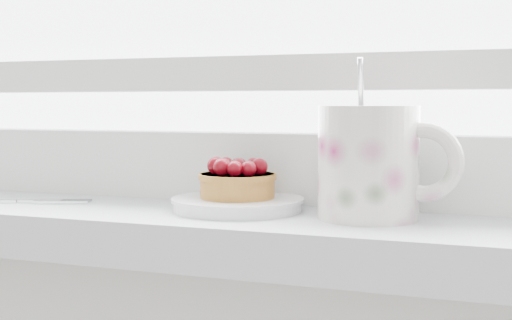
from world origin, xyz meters
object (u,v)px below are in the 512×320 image
at_px(saucer, 238,204).
at_px(floral_mug, 372,160).
at_px(fork, 3,201).
at_px(raspberry_tart, 237,180).

distance_m(saucer, floral_mug, 0.13).
bearing_deg(floral_mug, saucer, 177.80).
bearing_deg(fork, floral_mug, 4.65).
bearing_deg(floral_mug, raspberry_tart, 177.88).
height_order(saucer, raspberry_tart, raspberry_tart).
relative_size(raspberry_tart, fork, 0.43).
relative_size(floral_mug, fork, 0.83).
bearing_deg(fork, raspberry_tart, 8.18).
distance_m(floral_mug, fork, 0.37).
relative_size(saucer, fork, 0.74).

